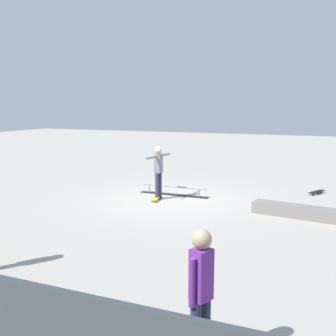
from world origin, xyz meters
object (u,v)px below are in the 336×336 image
Objects in this scene: skateboard_main at (156,198)px; loose_skateboard_black at (317,192)px; skate_ledge at (299,212)px; grind_rail at (174,191)px; skater_main at (158,169)px; bystander_purple_shirt at (201,291)px.

loose_skateboard_black is at bearing 110.77° from skateboard_main.
loose_skateboard_black is at bearing -95.91° from skate_ledge.
grind_rail is 4.30m from skate_ledge.
skateboard_main is at bearing 74.28° from grind_rail.
skater_main reaches higher than grind_rail.
skate_ledge is 7.01m from bystander_purple_shirt.
skater_main reaches higher than skate_ledge.
loose_skateboard_black is (-4.69, -2.80, -0.93)m from skater_main.
grind_rail is at bearing 142.01° from loose_skateboard_black.
grind_rail is 1.17m from skater_main.
bystander_purple_shirt reaches higher than skateboard_main.
skate_ledge reaches higher than loose_skateboard_black.
skater_main reaches higher than loose_skateboard_black.
skater_main is at bearing -128.31° from bystander_purple_shirt.
skate_ledge is 1.50× the size of bystander_purple_shirt.
grind_rail is at bearing 152.82° from skateboard_main.
grind_rail is at bearing -131.85° from bystander_purple_shirt.
bystander_purple_shirt is (-3.57, 8.10, 0.80)m from grind_rail.
skate_ledge is 3.03× the size of skateboard_main.
grind_rail reaches higher than skateboard_main.
skate_ledge is at bearing -158.48° from loose_skateboard_black.
skateboard_main is at bearing -3.79° from skate_ledge.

